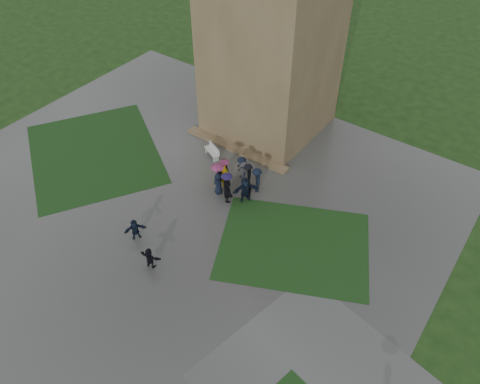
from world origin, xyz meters
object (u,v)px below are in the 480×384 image
Objects in this scene: pedestrian_mid at (135,229)px; pedestrian_near at (150,258)px; tower at (273,15)px; bench at (213,151)px.

pedestrian_near is at bearing -82.02° from pedestrian_mid.
tower is at bearing 34.46° from pedestrian_mid.
pedestrian_mid reaches higher than bench.
pedestrian_near is at bearing -81.26° from tower.
pedestrian_near is (3.50, -10.29, 0.26)m from bench.
tower is 12.26× the size of pedestrian_mid.
tower is 10.84× the size of bench.
pedestrian_mid is 2.56m from pedestrian_near.
pedestrian_near is (2.31, -1.11, -0.00)m from pedestrian_mid.
bench is 9.26m from pedestrian_mid.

